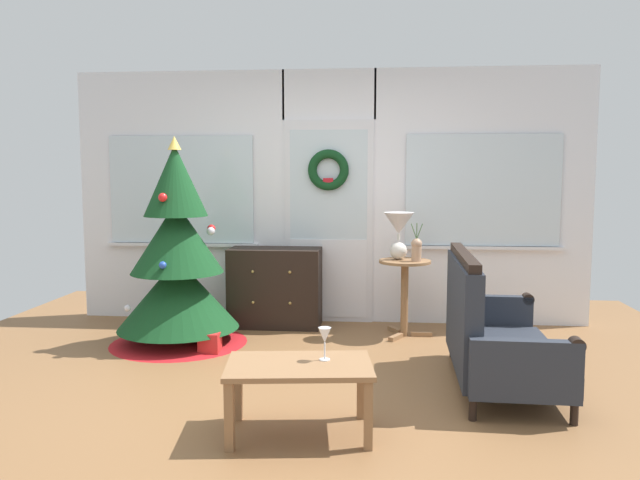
% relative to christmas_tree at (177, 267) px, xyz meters
% --- Properties ---
extents(ground_plane, '(6.76, 6.76, 0.00)m').
position_rel_christmas_tree_xyz_m(ground_plane, '(1.27, -1.09, -0.69)').
color(ground_plane, brown).
extents(back_wall_with_door, '(5.20, 0.19, 2.55)m').
position_rel_christmas_tree_xyz_m(back_wall_with_door, '(1.27, 0.99, 0.60)').
color(back_wall_with_door, white).
rests_on(back_wall_with_door, ground).
extents(christmas_tree, '(1.22, 1.22, 1.84)m').
position_rel_christmas_tree_xyz_m(christmas_tree, '(0.00, 0.00, 0.00)').
color(christmas_tree, '#4C331E').
rests_on(christmas_tree, ground).
extents(dresser_cabinet, '(0.90, 0.45, 0.78)m').
position_rel_christmas_tree_xyz_m(dresser_cabinet, '(0.76, 0.70, -0.30)').
color(dresser_cabinet, black).
rests_on(dresser_cabinet, ground).
extents(settee_sofa, '(0.76, 1.48, 0.96)m').
position_rel_christmas_tree_xyz_m(settee_sofa, '(2.57, -0.89, -0.31)').
color(settee_sofa, black).
rests_on(settee_sofa, ground).
extents(side_table, '(0.50, 0.48, 0.72)m').
position_rel_christmas_tree_xyz_m(side_table, '(2.02, 0.43, -0.18)').
color(side_table, '#8E6642').
rests_on(side_table, ground).
extents(table_lamp, '(0.28, 0.28, 0.44)m').
position_rel_christmas_tree_xyz_m(table_lamp, '(1.96, 0.47, 0.31)').
color(table_lamp, silver).
rests_on(table_lamp, side_table).
extents(flower_vase, '(0.11, 0.10, 0.35)m').
position_rel_christmas_tree_xyz_m(flower_vase, '(2.12, 0.37, 0.15)').
color(flower_vase, tan).
rests_on(flower_vase, side_table).
extents(coffee_table, '(0.90, 0.62, 0.42)m').
position_rel_christmas_tree_xyz_m(coffee_table, '(1.32, -1.85, -0.33)').
color(coffee_table, '#8E6642').
rests_on(coffee_table, ground).
extents(wine_glass, '(0.08, 0.08, 0.20)m').
position_rel_christmas_tree_xyz_m(wine_glass, '(1.46, -1.77, -0.12)').
color(wine_glass, silver).
rests_on(wine_glass, coffee_table).
extents(gift_box, '(0.17, 0.16, 0.17)m').
position_rel_christmas_tree_xyz_m(gift_box, '(0.36, -0.28, -0.60)').
color(gift_box, red).
rests_on(gift_box, ground).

